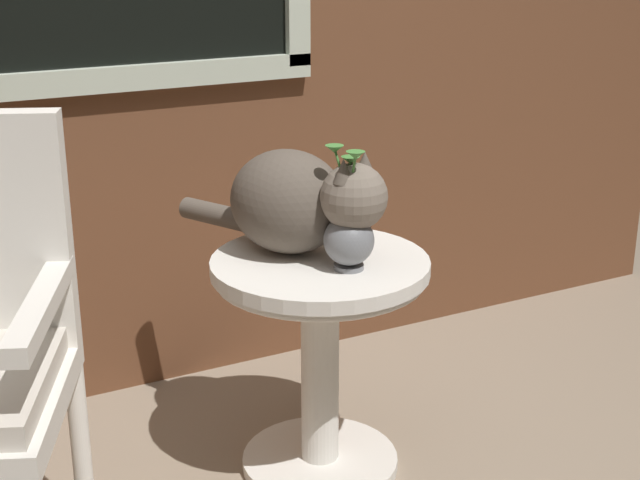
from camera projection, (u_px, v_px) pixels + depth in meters
wicker_side_table at (320, 326)px, 2.34m from camera, size 0.54×0.54×0.58m
cat at (296, 201)px, 2.28m from camera, size 0.37×0.58×0.28m
pewter_vase_with_ivy at (349, 232)px, 2.19m from camera, size 0.12×0.12×0.30m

